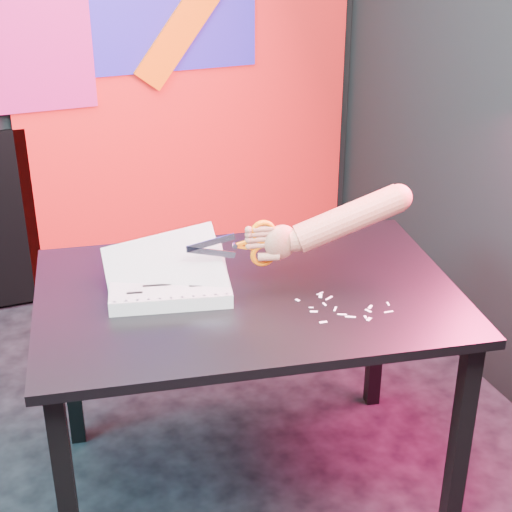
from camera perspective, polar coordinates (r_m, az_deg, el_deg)
name	(u,v)px	position (r m, az deg, el deg)	size (l,w,h in m)	color
room	(103,100)	(2.10, -11.07, 11.10)	(3.01, 3.01, 2.71)	black
backdrop	(59,107)	(3.61, -14.10, 10.47)	(2.88, 0.05, 2.08)	red
work_table	(248,315)	(2.40, -0.62, -4.29)	(1.37, 1.03, 0.75)	black
printout_stack	(169,284)	(2.35, -6.32, -2.06)	(0.40, 0.33, 0.19)	silver
scissors	(257,244)	(2.31, 0.06, 0.88)	(0.26, 0.06, 0.15)	#A5B1CB
hand_forearm	(337,222)	(2.34, 5.91, 2.46)	(0.49, 0.15, 0.21)	#B47564
paper_clippings	(343,309)	(2.27, 6.34, -3.84)	(0.25, 0.20, 0.00)	silver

